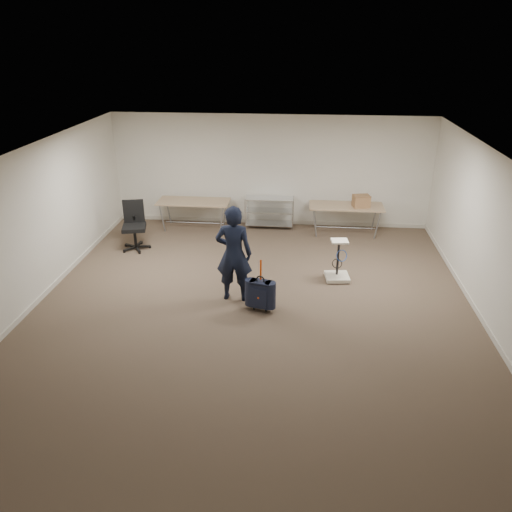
# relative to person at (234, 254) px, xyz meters

# --- Properties ---
(ground) EXTENTS (9.00, 9.00, 0.00)m
(ground) POSITION_rel_person_xyz_m (0.39, -0.37, -0.92)
(ground) COLOR #4F3F30
(ground) RESTS_ON ground
(room_shell) EXTENTS (8.00, 9.00, 9.00)m
(room_shell) POSITION_rel_person_xyz_m (0.39, 1.01, -0.87)
(room_shell) COLOR beige
(room_shell) RESTS_ON ground
(folding_table_left) EXTENTS (1.80, 0.75, 0.73)m
(folding_table_left) POSITION_rel_person_xyz_m (-1.51, 3.58, -0.24)
(folding_table_left) COLOR tan
(folding_table_left) RESTS_ON ground
(folding_table_right) EXTENTS (1.80, 0.75, 0.73)m
(folding_table_right) POSITION_rel_person_xyz_m (2.29, 3.58, -0.24)
(folding_table_right) COLOR tan
(folding_table_right) RESTS_ON ground
(wire_shelf) EXTENTS (1.22, 0.47, 0.80)m
(wire_shelf) POSITION_rel_person_xyz_m (0.39, 3.83, -0.48)
(wire_shelf) COLOR silver
(wire_shelf) RESTS_ON ground
(person) EXTENTS (0.68, 0.46, 1.84)m
(person) POSITION_rel_person_xyz_m (0.00, 0.00, 0.00)
(person) COLOR black
(person) RESTS_ON ground
(suitcase) EXTENTS (0.40, 0.29, 1.00)m
(suitcase) POSITION_rel_person_xyz_m (0.52, -0.41, -0.58)
(suitcase) COLOR black
(suitcase) RESTS_ON ground
(office_chair) EXTENTS (0.67, 0.67, 1.11)m
(office_chair) POSITION_rel_person_xyz_m (-2.60, 2.18, -0.58)
(office_chair) COLOR black
(office_chair) RESTS_ON ground
(equipment_cart) EXTENTS (0.52, 0.52, 0.86)m
(equipment_cart) POSITION_rel_person_xyz_m (1.97, 0.98, -0.69)
(equipment_cart) COLOR beige
(equipment_cart) RESTS_ON ground
(cardboard_box) EXTENTS (0.44, 0.37, 0.29)m
(cardboard_box) POSITION_rel_person_xyz_m (2.63, 3.51, -0.04)
(cardboard_box) COLOR #9F834A
(cardboard_box) RESTS_ON folding_table_right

